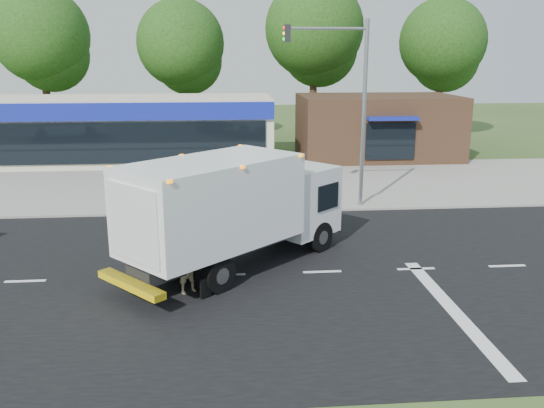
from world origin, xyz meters
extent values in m
plane|color=#385123|center=(0.00, 0.00, 0.00)|extent=(120.00, 120.00, 0.00)
cube|color=black|center=(0.00, 0.00, 0.00)|extent=(60.00, 14.00, 0.02)
cube|color=gray|center=(0.00, 8.20, 0.06)|extent=(60.00, 2.40, 0.12)
cube|color=gray|center=(0.00, 14.00, 0.01)|extent=(60.00, 9.00, 0.02)
cube|color=silver|center=(-9.00, 0.00, 0.02)|extent=(1.20, 0.15, 0.01)
cube|color=silver|center=(-6.00, 0.00, 0.02)|extent=(1.20, 0.15, 0.01)
cube|color=silver|center=(-3.00, 0.00, 0.02)|extent=(1.20, 0.15, 0.01)
cube|color=silver|center=(0.00, 0.00, 0.02)|extent=(1.20, 0.15, 0.01)
cube|color=silver|center=(3.00, 0.00, 0.02)|extent=(1.20, 0.15, 0.01)
cube|color=silver|center=(6.00, 0.00, 0.02)|extent=(1.20, 0.15, 0.01)
cube|color=silver|center=(3.00, -3.00, 0.02)|extent=(0.40, 7.00, 0.01)
cube|color=black|center=(-3.38, 0.06, 0.77)|extent=(4.78, 4.53, 0.38)
cube|color=silver|center=(-0.51, 2.70, 1.70)|extent=(3.21, 3.22, 2.31)
cube|color=black|center=(0.26, 3.40, 1.92)|extent=(1.53, 1.65, 0.99)
cube|color=white|center=(-3.38, 0.06, 2.31)|extent=(5.82, 5.66, 2.58)
cube|color=silver|center=(-5.41, -1.82, 2.25)|extent=(1.54, 1.66, 2.09)
cube|color=yellow|center=(-5.56, -1.95, 0.60)|extent=(2.07, 2.20, 0.20)
cube|color=orange|center=(-3.38, 0.06, 3.57)|extent=(5.69, 5.54, 0.09)
cylinder|color=black|center=(-1.18, 3.50, 0.53)|extent=(1.00, 0.96, 1.05)
cylinder|color=black|center=(0.24, 1.97, 0.53)|extent=(1.00, 0.96, 1.05)
cylinder|color=black|center=(-4.69, 0.34, 0.53)|extent=(1.00, 0.96, 1.05)
cylinder|color=black|center=(-3.20, -1.27, 0.53)|extent=(1.00, 0.96, 1.05)
imported|color=tan|center=(-4.06, -1.20, 0.89)|extent=(0.77, 0.71, 1.77)
sphere|color=white|center=(-4.06, -1.20, 1.74)|extent=(0.28, 0.28, 0.28)
cube|color=beige|center=(-9.00, 20.00, 2.00)|extent=(18.00, 6.00, 4.00)
cube|color=#13209A|center=(-9.00, 16.95, 3.40)|extent=(18.00, 0.30, 1.00)
cube|color=black|center=(-9.00, 16.95, 1.60)|extent=(17.00, 0.12, 2.40)
cube|color=#382316|center=(7.00, 20.00, 2.00)|extent=(10.00, 6.00, 4.00)
cube|color=#13209A|center=(7.00, 16.90, 2.90)|extent=(3.00, 1.20, 0.20)
cube|color=black|center=(7.00, 16.95, 1.50)|extent=(3.00, 0.12, 2.20)
cylinder|color=gray|center=(3.00, 7.60, 4.00)|extent=(0.18, 0.18, 8.00)
cylinder|color=gray|center=(1.30, 7.60, 7.60)|extent=(3.40, 0.12, 0.12)
cube|color=black|center=(-0.30, 7.60, 7.40)|extent=(0.25, 0.25, 0.70)
cylinder|color=#332114|center=(-16.00, 28.00, 3.67)|extent=(0.56, 0.56, 7.35)
sphere|color=#163F12|center=(-16.00, 28.00, 7.88)|extent=(6.93, 6.93, 6.93)
sphere|color=#163F12|center=(-15.50, 28.50, 6.51)|extent=(5.46, 5.46, 5.46)
cylinder|color=#332114|center=(-6.00, 28.00, 3.43)|extent=(0.56, 0.56, 6.86)
sphere|color=#163F12|center=(-6.00, 28.00, 7.35)|extent=(6.47, 6.47, 6.47)
sphere|color=#163F12|center=(-5.50, 28.50, 6.08)|extent=(5.10, 5.10, 5.10)
cylinder|color=#332114|center=(4.00, 28.00, 3.92)|extent=(0.56, 0.56, 7.84)
sphere|color=#163F12|center=(4.00, 28.00, 8.40)|extent=(7.39, 7.39, 7.39)
sphere|color=#163F12|center=(4.50, 28.50, 6.94)|extent=(5.82, 5.82, 5.82)
cylinder|color=#332114|center=(14.00, 28.00, 3.50)|extent=(0.56, 0.56, 7.00)
sphere|color=#163F12|center=(14.00, 28.00, 7.50)|extent=(6.60, 6.60, 6.60)
sphere|color=#163F12|center=(14.50, 28.50, 6.20)|extent=(5.20, 5.20, 5.20)
camera|label=1|loc=(-3.00, -16.62, 6.63)|focal=38.00mm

